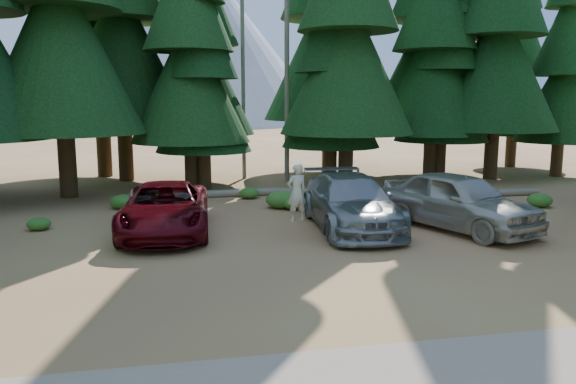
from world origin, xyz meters
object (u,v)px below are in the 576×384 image
Objects in this scene: red_pickup at (165,209)px; log_right at (491,193)px; silver_minivan_center at (350,202)px; silver_minivan_right at (459,201)px; log_left at (222,194)px; frisbee_player at (297,192)px; log_mid at (278,192)px.

red_pickup reaches higher than log_right.
silver_minivan_center is 3.45m from silver_minivan_right.
log_left is at bearing 73.09° from red_pickup.
frisbee_player reaches higher than silver_minivan_right.
log_mid is at bearing 99.34° from silver_minivan_right.
red_pickup is 6.66m from log_left.
frisbee_player is at bearing -87.15° from log_mid.
log_left reaches higher than log_right.
log_right is (4.43, 5.33, -0.79)m from silver_minivan_right.
frisbee_player reaches higher than log_right.
silver_minivan_center reaches higher than log_left.
frisbee_player is at bearing -152.82° from silver_minivan_center.
red_pickup reaches higher than log_left.
log_left is (2.26, 6.24, -0.64)m from red_pickup.
log_mid is 9.21m from log_right.
log_right is at bearing -12.33° from log_left.
log_mid is at bearing 102.43° from silver_minivan_center.
log_left is (-6.95, 7.53, -0.78)m from silver_minivan_right.
silver_minivan_center is at bearing -63.24° from log_left.
red_pickup is at bearing -117.98° from log_mid.
silver_minivan_right is 3.08× the size of frisbee_player.
silver_minivan_center is 2.23m from frisbee_player.
silver_minivan_right is 6.98m from log_right.
red_pickup is 0.96× the size of silver_minivan_center.
silver_minivan_right is 1.48× the size of log_mid.
log_left is 11.59m from log_right.
silver_minivan_right reaches higher than log_right.
frisbee_player is (3.89, -1.38, 0.61)m from red_pickup.
silver_minivan_center is (5.86, -0.48, 0.07)m from red_pickup.
frisbee_player reaches higher than red_pickup.
silver_minivan_center is 1.33× the size of log_right.
silver_minivan_center is at bearing -171.98° from frisbee_player.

